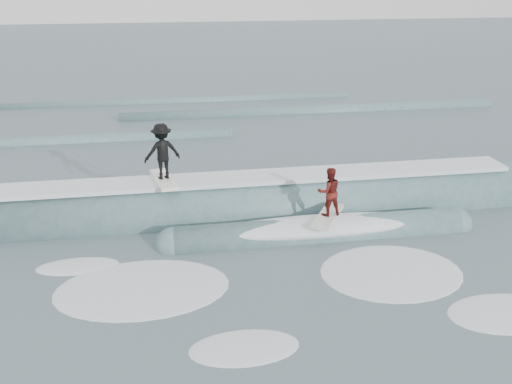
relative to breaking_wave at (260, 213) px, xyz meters
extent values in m
plane|color=#384752|center=(-0.26, -3.98, -0.04)|extent=(160.00, 160.00, 0.00)
cylinder|color=#3D6466|center=(-0.26, 0.32, -0.04)|extent=(18.69, 2.31, 2.31)
sphere|color=#3D6466|center=(9.08, 0.32, -0.04)|extent=(2.31, 2.31, 2.31)
cylinder|color=#3D6466|center=(1.54, -1.88, -0.04)|extent=(9.00, 1.17, 1.17)
sphere|color=#3D6466|center=(-2.96, -1.88, -0.04)|extent=(1.17, 1.17, 1.17)
sphere|color=#3D6466|center=(6.04, -1.88, -0.04)|extent=(1.17, 1.17, 1.17)
cube|color=white|center=(-0.26, 0.32, 1.19)|extent=(18.00, 1.30, 0.14)
ellipsoid|color=white|center=(1.54, -1.88, 0.26)|extent=(7.60, 1.30, 0.60)
cube|color=white|center=(-3.13, 0.32, 1.31)|extent=(0.92, 2.07, 0.10)
imported|color=black|center=(-3.13, 0.32, 2.26)|extent=(1.31, 0.95, 1.81)
cube|color=silver|center=(1.78, -1.88, 0.60)|extent=(1.50, 2.00, 0.10)
imported|color=#52130F|center=(1.78, -1.88, 1.41)|extent=(0.79, 0.64, 1.52)
ellipsoid|color=white|center=(2.85, -4.46, -0.04)|extent=(3.97, 2.71, 0.10)
ellipsoid|color=white|center=(-5.65, -2.68, -0.04)|extent=(1.98, 1.35, 0.10)
ellipsoid|color=white|center=(-1.62, -7.10, -0.04)|extent=(1.94, 1.32, 0.10)
ellipsoid|color=white|center=(-3.86, -4.18, -0.04)|extent=(3.70, 2.52, 0.10)
ellipsoid|color=white|center=(4.78, -6.83, -0.04)|extent=(2.31, 1.58, 0.10)
cylinder|color=#3D6466|center=(-10.66, 10.02, -0.04)|extent=(22.00, 0.70, 0.70)
cylinder|color=#3D6466|center=(5.63, 14.02, -0.04)|extent=(22.00, 0.80, 0.80)
cylinder|color=#3D6466|center=(-2.03, 18.02, -0.04)|extent=(22.00, 0.60, 0.60)
camera|label=1|loc=(-3.10, -17.36, 7.69)|focal=40.00mm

